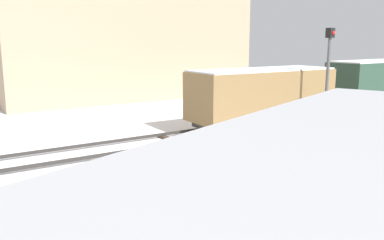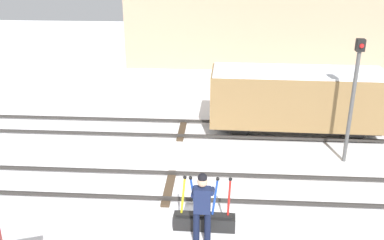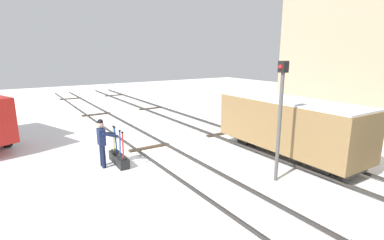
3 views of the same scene
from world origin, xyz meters
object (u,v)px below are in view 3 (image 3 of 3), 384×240
(switch_lever_frame, at_px, (119,158))
(freight_car_mid_siding, at_px, (288,125))
(rail_worker, at_px, (102,140))
(signal_post, at_px, (280,110))

(switch_lever_frame, distance_m, freight_car_mid_siding, 6.90)
(rail_worker, height_order, freight_car_mid_siding, freight_car_mid_siding)
(rail_worker, relative_size, freight_car_mid_siding, 0.30)
(switch_lever_frame, bearing_deg, freight_car_mid_siding, 64.19)
(switch_lever_frame, xyz_separation_m, signal_post, (4.39, 3.93, 2.18))
(signal_post, bearing_deg, switch_lever_frame, -138.15)
(rail_worker, bearing_deg, freight_car_mid_siding, 66.00)
(switch_lever_frame, relative_size, signal_post, 0.38)
(freight_car_mid_siding, bearing_deg, signal_post, -57.39)
(signal_post, relative_size, freight_car_mid_siding, 0.64)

